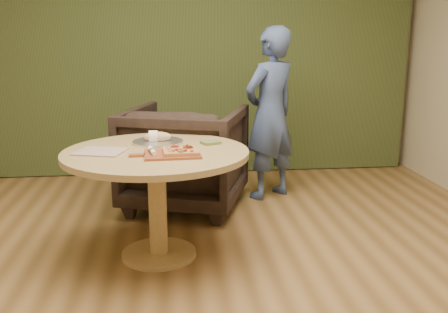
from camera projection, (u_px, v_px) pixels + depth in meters
room_shell at (209, 53)px, 2.48m from camera, size 5.04×6.04×2.84m
curtain at (189, 44)px, 5.28m from camera, size 4.80×0.14×2.78m
pedestal_table at (157, 171)px, 3.32m from camera, size 1.23×1.23×0.75m
pizza_paddle at (170, 154)px, 3.15m from camera, size 0.45×0.30×0.01m
flatbread_pizza at (181, 151)px, 3.15m from camera, size 0.23×0.23×0.04m
cutlery_roll at (152, 151)px, 3.14m from camera, size 0.06×0.20×0.03m
newspaper at (101, 152)px, 3.23m from camera, size 0.36×0.32×0.01m
serving_tray at (158, 142)px, 3.51m from camera, size 0.36×0.36×0.02m
bread_roll at (156, 137)px, 3.50m from camera, size 0.19×0.09×0.09m
green_packet at (211, 143)px, 3.47m from camera, size 0.15×0.14×0.02m
armchair at (185, 152)px, 4.35m from camera, size 1.20×1.16×0.99m
person_standing at (270, 114)px, 4.56m from camera, size 0.69×0.63×1.57m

